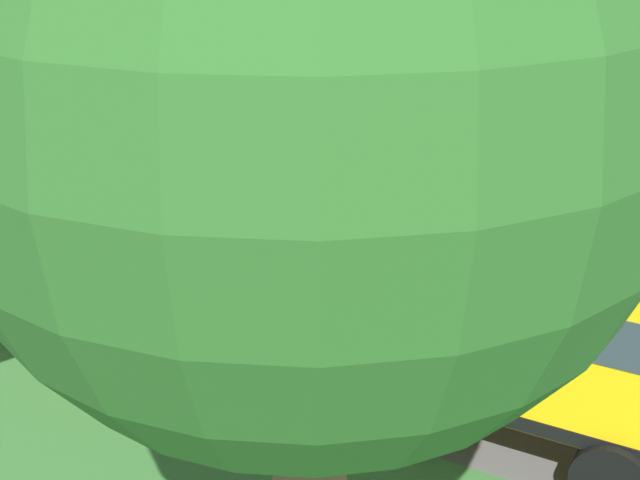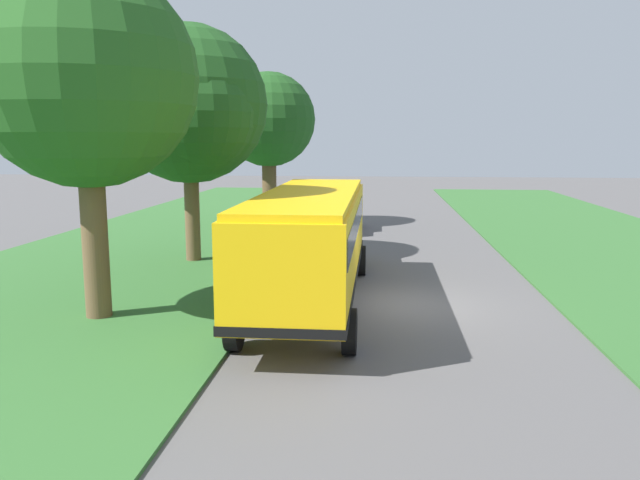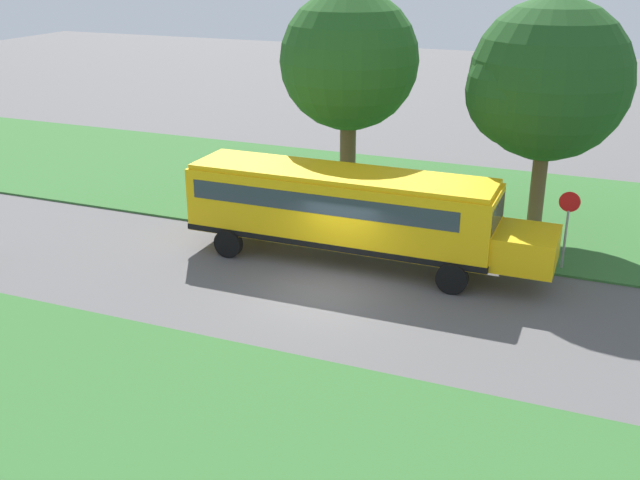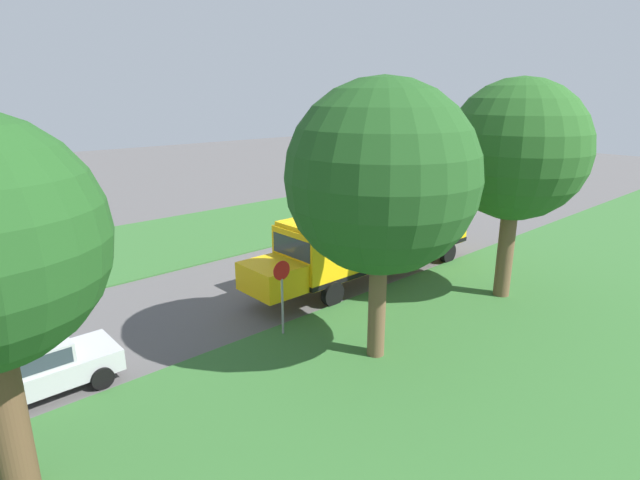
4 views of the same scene
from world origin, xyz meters
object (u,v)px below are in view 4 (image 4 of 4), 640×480
at_px(oak_tree_beside_bus, 513,152).
at_px(oak_tree_roadside_mid, 382,180).
at_px(pickup_truck, 461,193).
at_px(stop_sign, 282,289).
at_px(school_bus, 376,235).
at_px(car_silver_nearest, 30,367).

distance_m(oak_tree_beside_bus, oak_tree_roadside_mid, 7.34).
relative_size(pickup_truck, stop_sign, 1.97).
xyz_separation_m(school_bus, oak_tree_beside_bus, (-5.12, -1.93, 4.02)).
bearing_deg(school_bus, pickup_truck, -70.66).
bearing_deg(stop_sign, oak_tree_roadside_mid, -152.65).
bearing_deg(car_silver_nearest, oak_tree_roadside_mid, -118.10).
bearing_deg(school_bus, stop_sign, 105.65).
xyz_separation_m(school_bus, oak_tree_roadside_mid, (-4.90, 5.40, 3.75)).
xyz_separation_m(school_bus, stop_sign, (-1.94, 6.93, -0.19)).
bearing_deg(pickup_truck, stop_sign, 108.21).
bearing_deg(oak_tree_beside_bus, school_bus, 20.63).
relative_size(school_bus, oak_tree_roadside_mid, 1.44).
relative_size(car_silver_nearest, oak_tree_beside_bus, 0.50).
xyz_separation_m(oak_tree_roadside_mid, stop_sign, (2.96, 1.53, -3.93)).
relative_size(school_bus, oak_tree_beside_bus, 1.42).
distance_m(school_bus, stop_sign, 7.20).
bearing_deg(stop_sign, car_silver_nearest, 76.29).
bearing_deg(pickup_truck, school_bus, 109.34).
bearing_deg(oak_tree_roadside_mid, school_bus, -47.80).
height_order(oak_tree_roadside_mid, stop_sign, oak_tree_roadside_mid).
relative_size(car_silver_nearest, stop_sign, 1.61).
relative_size(oak_tree_roadside_mid, stop_sign, 3.15).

